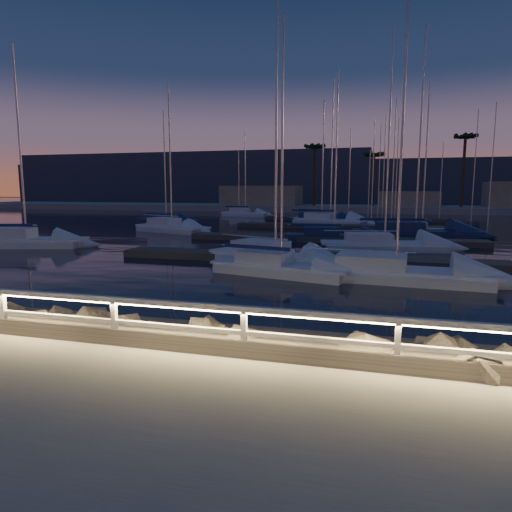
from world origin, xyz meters
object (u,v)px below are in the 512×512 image
object	(u,v)px
sailboat_i	(165,220)
sailboat_m	(244,213)
sailboat_e	(170,227)
sailboat_g	(419,230)
guard_rail	(195,316)
sailboat_n	(320,219)
sailboat_d	(391,271)
sailboat_l	(412,232)
sailboat_a	(24,240)
sailboat_k	(328,220)
sailboat_c	(332,236)
sailboat_f	(272,256)
sailboat_b	(278,266)
sailboat_h	(381,244)

from	to	relation	value
sailboat_i	sailboat_m	world-z (taller)	sailboat_i
sailboat_i	sailboat_m	size ratio (longest dim) A/B	1.03
sailboat_e	sailboat_g	world-z (taller)	sailboat_e
sailboat_g	sailboat_m	bearing A→B (deg)	137.98
guard_rail	sailboat_n	distance (m)	44.82
sailboat_d	sailboat_e	xyz separation A→B (m)	(-19.37, 18.03, 0.05)
sailboat_l	sailboat_n	distance (m)	16.87
sailboat_d	sailboat_n	distance (m)	33.51
sailboat_i	sailboat_a	bearing A→B (deg)	-75.99
guard_rail	sailboat_l	xyz separation A→B (m)	(6.13, 30.68, -0.90)
sailboat_k	sailboat_c	bearing A→B (deg)	-59.75
guard_rail	sailboat_i	world-z (taller)	sailboat_i
guard_rail	sailboat_f	world-z (taller)	sailboat_f
sailboat_b	sailboat_c	distance (m)	14.44
sailboat_f	sailboat_g	world-z (taller)	sailboat_f
sailboat_l	sailboat_h	bearing A→B (deg)	-115.78
sailboat_f	sailboat_n	size ratio (longest dim) A/B	0.96
sailboat_n	sailboat_m	bearing A→B (deg)	148.39
sailboat_l	guard_rail	bearing A→B (deg)	-111.21
sailboat_d	sailboat_m	world-z (taller)	sailboat_d
sailboat_d	sailboat_k	xyz separation A→B (m)	(-6.31, 31.63, 0.06)
sailboat_h	sailboat_n	distance (m)	23.54
sailboat_k	sailboat_i	bearing A→B (deg)	-141.85
guard_rail	sailboat_n	bearing A→B (deg)	94.18
guard_rail	sailboat_l	bearing A→B (deg)	78.70
sailboat_b	sailboat_c	xyz separation A→B (m)	(0.98, 14.41, 0.00)
sailboat_c	sailboat_h	world-z (taller)	sailboat_h
sailboat_f	sailboat_i	world-z (taller)	sailboat_f
sailboat_a	sailboat_g	distance (m)	31.72
sailboat_e	sailboat_f	size ratio (longest dim) A/B	1.00
guard_rail	sailboat_h	bearing A→B (deg)	80.49
sailboat_a	sailboat_n	world-z (taller)	sailboat_n
sailboat_d	sailboat_h	xyz separation A→B (m)	(-0.43, 10.20, -0.00)
sailboat_d	sailboat_i	xyz separation A→B (m)	(-24.29, 26.76, 0.04)
sailboat_l	sailboat_e	bearing A→B (deg)	171.80
sailboat_e	sailboat_k	world-z (taller)	sailboat_k
sailboat_f	sailboat_h	xyz separation A→B (m)	(5.60, 7.32, -0.03)
sailboat_c	sailboat_h	bearing A→B (deg)	-55.85
sailboat_c	sailboat_i	bearing A→B (deg)	141.72
sailboat_b	sailboat_d	world-z (taller)	sailboat_d
guard_rail	sailboat_b	xyz separation A→B (m)	(-0.94, 12.04, -0.97)
sailboat_f	sailboat_m	distance (m)	42.42
sailboat_n	sailboat_k	bearing A→B (deg)	-34.70
sailboat_g	sailboat_l	world-z (taller)	sailboat_l
sailboat_c	sailboat_m	size ratio (longest dim) A/B	1.02
sailboat_d	sailboat_i	distance (m)	36.14
sailboat_f	sailboat_h	size ratio (longest dim) A/B	0.96
sailboat_a	sailboat_c	xyz separation A→B (m)	(20.19, 9.11, -0.07)
sailboat_l	sailboat_k	bearing A→B (deg)	112.63
sailboat_c	sailboat_a	bearing A→B (deg)	-162.58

